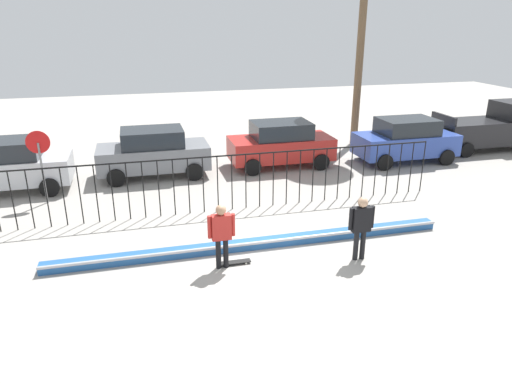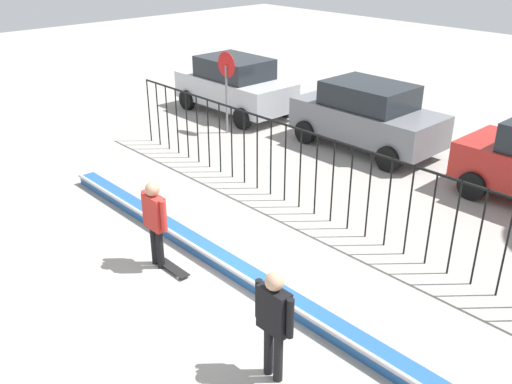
{
  "view_description": "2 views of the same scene",
  "coord_description": "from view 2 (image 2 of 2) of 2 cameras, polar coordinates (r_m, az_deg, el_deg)",
  "views": [
    {
      "loc": [
        -2.84,
        -10.63,
        5.95
      ],
      "look_at": [
        0.29,
        1.49,
        1.3
      ],
      "focal_mm": 33.0,
      "sensor_mm": 36.0,
      "label": 1
    },
    {
      "loc": [
        6.82,
        -5.01,
        5.72
      ],
      "look_at": [
        -0.02,
        1.33,
        1.37
      ],
      "focal_mm": 39.4,
      "sensor_mm": 36.0,
      "label": 2
    }
  ],
  "objects": [
    {
      "name": "parked_car_gray",
      "position": [
        16.34,
        11.22,
        7.62
      ],
      "size": [
        4.3,
        2.12,
        1.9
      ],
      "rotation": [
        0.0,
        0.0,
        -0.0
      ],
      "color": "slate",
      "rests_on": "ground"
    },
    {
      "name": "skateboard",
      "position": [
        10.58,
        -8.42,
        -7.67
      ],
      "size": [
        0.8,
        0.2,
        0.07
      ],
      "rotation": [
        0.0,
        0.0,
        -0.29
      ],
      "color": "black",
      "rests_on": "ground"
    },
    {
      "name": "parked_car_silver",
      "position": [
        19.38,
        -2.18,
        10.79
      ],
      "size": [
        4.3,
        2.12,
        1.9
      ],
      "rotation": [
        0.0,
        0.0,
        0.04
      ],
      "color": "#B7BABF",
      "rests_on": "ground"
    },
    {
      "name": "skateboarder",
      "position": [
        10.32,
        -10.25,
        -2.51
      ],
      "size": [
        0.69,
        0.26,
        1.71
      ],
      "rotation": [
        0.0,
        0.0,
        0.29
      ],
      "color": "black",
      "rests_on": "ground"
    },
    {
      "name": "stop_sign",
      "position": [
        17.18,
        -3.02,
        11.14
      ],
      "size": [
        0.76,
        0.07,
        2.5
      ],
      "color": "slate",
      "rests_on": "ground"
    },
    {
      "name": "ground_plane",
      "position": [
        10.21,
        -5.44,
        -9.2
      ],
      "size": [
        60.0,
        60.0,
        0.0
      ],
      "primitive_type": "plane",
      "color": "#9E9991"
    },
    {
      "name": "camera_operator",
      "position": [
        7.7,
        1.83,
        -12.5
      ],
      "size": [
        0.7,
        0.26,
        1.73
      ],
      "rotation": [
        0.0,
        0.0,
        3.06
      ],
      "color": "black",
      "rests_on": "ground"
    },
    {
      "name": "bowl_coping_ledge",
      "position": [
        10.46,
        -2.79,
        -7.4
      ],
      "size": [
        11.0,
        0.4,
        0.27
      ],
      "color": "#235699",
      "rests_on": "ground"
    },
    {
      "name": "perimeter_fence",
      "position": [
        11.83,
        7.84,
        1.97
      ],
      "size": [
        14.04,
        0.04,
        1.86
      ],
      "color": "black",
      "rests_on": "ground"
    }
  ]
}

